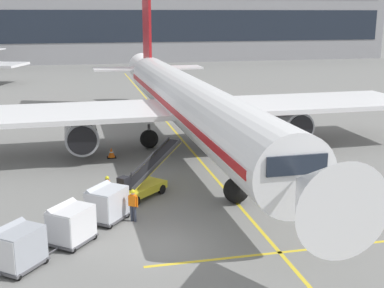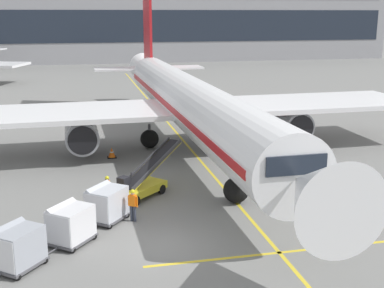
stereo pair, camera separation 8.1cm
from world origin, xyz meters
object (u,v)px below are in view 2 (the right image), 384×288
baggage_cart_third (17,246)px  ground_crew_by_loader (107,189)px  ground_crew_by_carts (133,203)px  parked_airplane (187,102)px  baggage_cart_second (70,223)px  belt_loader (142,182)px  baggage_cart_lead (106,203)px  safety_cone_engine_keepout (112,153)px

baggage_cart_third → ground_crew_by_loader: bearing=57.4°
ground_crew_by_loader → ground_crew_by_carts: same height
ground_crew_by_loader → parked_airplane: bearing=58.0°
ground_crew_by_carts → baggage_cart_third: bearing=-143.2°
ground_crew_by_loader → baggage_cart_second: bearing=-113.9°
parked_airplane → belt_loader: (-4.91, -9.99, -2.95)m
belt_loader → baggage_cart_lead: size_ratio=1.81×
ground_crew_by_carts → safety_cone_engine_keepout: (-0.25, 12.45, -0.62)m
baggage_cart_third → baggage_cart_lead: bearing=47.5°
baggage_cart_lead → safety_cone_engine_keepout: size_ratio=3.41×
baggage_cart_third → ground_crew_by_carts: baggage_cart_third is taller
ground_crew_by_loader → safety_cone_engine_keepout: ground_crew_by_loader is taller
baggage_cart_second → safety_cone_engine_keepout: 14.74m
parked_airplane → belt_loader: 11.52m
belt_loader → safety_cone_engine_keepout: belt_loader is taller
ground_crew_by_carts → safety_cone_engine_keepout: bearing=91.2°
belt_loader → baggage_cart_second: (-4.09, -5.71, 0.15)m
baggage_cart_second → ground_crew_by_carts: (3.16, 1.98, -0.00)m
baggage_cart_second → baggage_cart_lead: bearing=52.1°
baggage_cart_lead → safety_cone_engine_keepout: bearing=84.8°
parked_airplane → ground_crew_by_carts: parked_airplane is taller
parked_airplane → ground_crew_by_carts: bearing=-113.0°
belt_loader → ground_crew_by_loader: belt_loader is taller
baggage_cart_lead → baggage_cart_second: size_ratio=1.00×
belt_loader → ground_crew_by_carts: size_ratio=2.74×
baggage_cart_lead → ground_crew_by_carts: 1.39m
baggage_cart_lead → baggage_cart_second: (-1.81, -2.33, 0.00)m
belt_loader → safety_cone_engine_keepout: (-1.18, 8.72, -0.47)m
parked_airplane → baggage_cart_second: size_ratio=18.25×
belt_loader → baggage_cart_second: 7.02m
baggage_cart_lead → baggage_cart_third: bearing=-132.5°
parked_airplane → baggage_cart_lead: parked_airplane is taller
baggage_cart_second → baggage_cart_third: bearing=-137.1°
belt_loader → ground_crew_by_loader: (-2.08, -1.18, 0.15)m
parked_airplane → ground_crew_by_loader: (-6.98, -11.17, -2.80)m
belt_loader → baggage_cart_third: (-6.26, -7.72, 0.15)m
baggage_cart_lead → safety_cone_engine_keepout: (1.10, 12.11, -0.62)m
baggage_cart_third → ground_crew_by_carts: (5.33, 3.99, -0.00)m
belt_loader → baggage_cart_lead: (-2.28, -3.38, 0.15)m
belt_loader → baggage_cart_lead: belt_loader is taller
baggage_cart_second → baggage_cart_third: size_ratio=1.00×
ground_crew_by_loader → safety_cone_engine_keepout: 9.96m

